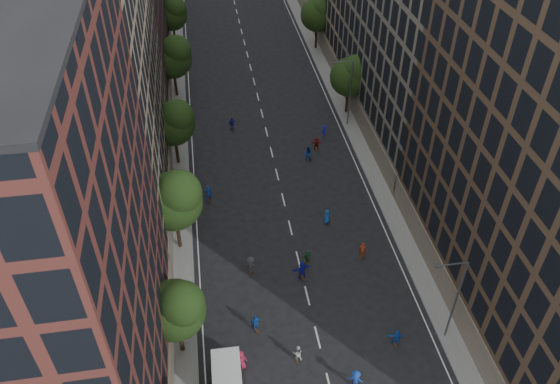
# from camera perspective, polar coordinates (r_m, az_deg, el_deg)

# --- Properties ---
(ground) EXTENTS (240.00, 240.00, 0.00)m
(ground) POSITION_cam_1_polar(r_m,az_deg,el_deg) (66.04, -0.82, 3.95)
(ground) COLOR black
(ground) RESTS_ON ground
(sidewalk_left) EXTENTS (4.00, 105.00, 0.15)m
(sidewalk_left) POSITION_cam_1_polar(r_m,az_deg,el_deg) (71.94, -11.27, 6.51)
(sidewalk_left) COLOR slate
(sidewalk_left) RESTS_ON ground
(sidewalk_right) EXTENTS (4.00, 105.00, 0.15)m
(sidewalk_right) POSITION_cam_1_polar(r_m,az_deg,el_deg) (74.35, 7.61, 8.14)
(sidewalk_right) COLOR slate
(sidewalk_right) RESTS_ON ground
(bldg_left_a) EXTENTS (14.00, 22.00, 30.00)m
(bldg_left_a) POSITION_cam_1_polar(r_m,az_deg,el_deg) (35.69, -25.45, -6.66)
(bldg_left_a) COLOR #592822
(bldg_left_a) RESTS_ON ground
(bldg_left_b) EXTENTS (14.00, 26.00, 34.00)m
(bldg_left_b) POSITION_cam_1_polar(r_m,az_deg,el_deg) (53.97, -21.16, 13.47)
(bldg_left_b) COLOR #867157
(bldg_left_b) RESTS_ON ground
(tree_left_1) EXTENTS (4.80, 4.80, 8.21)m
(tree_left_1) POSITION_cam_1_polar(r_m,az_deg,el_deg) (42.81, -10.72, -11.87)
(tree_left_1) COLOR black
(tree_left_1) RESTS_ON ground
(tree_left_2) EXTENTS (5.60, 5.60, 9.45)m
(tree_left_2) POSITION_cam_1_polar(r_m,az_deg,el_deg) (50.67, -10.94, -0.69)
(tree_left_2) COLOR black
(tree_left_2) RESTS_ON ground
(tree_left_3) EXTENTS (5.00, 5.00, 8.58)m
(tree_left_3) POSITION_cam_1_polar(r_m,az_deg,el_deg) (62.37, -11.00, 7.21)
(tree_left_3) COLOR black
(tree_left_3) RESTS_ON ground
(tree_left_4) EXTENTS (5.40, 5.40, 9.08)m
(tree_left_4) POSITION_cam_1_polar(r_m,az_deg,el_deg) (76.28, -11.10, 13.77)
(tree_left_4) COLOR black
(tree_left_4) RESTS_ON ground
(tree_left_5) EXTENTS (4.80, 4.80, 8.33)m
(tree_left_5) POSITION_cam_1_polar(r_m,az_deg,el_deg) (91.15, -11.14, 17.86)
(tree_left_5) COLOR black
(tree_left_5) RESTS_ON ground
(tree_right_a) EXTENTS (5.00, 5.00, 8.39)m
(tree_right_a) POSITION_cam_1_polar(r_m,az_deg,el_deg) (71.76, 7.44, 12.04)
(tree_right_a) COLOR black
(tree_right_a) RESTS_ON ground
(tree_right_b) EXTENTS (5.20, 5.20, 8.83)m
(tree_right_b) POSITION_cam_1_polar(r_m,az_deg,el_deg) (89.24, 4.06, 18.19)
(tree_right_b) COLOR black
(tree_right_b) RESTS_ON ground
(streetlamp_near) EXTENTS (2.64, 0.22, 9.06)m
(streetlamp_near) POSITION_cam_1_polar(r_m,az_deg,el_deg) (45.42, 17.76, -10.35)
(streetlamp_near) COLOR #595B60
(streetlamp_near) RESTS_ON ground
(streetlamp_far) EXTENTS (2.64, 0.22, 9.06)m
(streetlamp_far) POSITION_cam_1_polar(r_m,az_deg,el_deg) (69.31, 7.18, 10.56)
(streetlamp_far) COLOR #595B60
(streetlamp_far) RESTS_ON ground
(cargo_van) EXTENTS (2.43, 5.02, 2.64)m
(cargo_van) POSITION_cam_1_polar(r_m,az_deg,el_deg) (43.54, -5.49, -19.39)
(cargo_van) COLOR silver
(cargo_van) RESTS_ON ground
(skater_3) EXTENTS (1.36, 1.11, 1.83)m
(skater_3) POSITION_cam_1_polar(r_m,az_deg,el_deg) (44.52, 7.91, -18.82)
(skater_3) COLOR #153FB1
(skater_3) RESTS_ON ground
(skater_4) EXTENTS (1.09, 0.64, 1.74)m
(skater_4) POSITION_cam_1_polar(r_m,az_deg,el_deg) (47.18, -2.56, -13.50)
(skater_4) COLOR blue
(skater_4) RESTS_ON ground
(skater_5) EXTENTS (1.54, 0.75, 1.59)m
(skater_5) POSITION_cam_1_polar(r_m,az_deg,el_deg) (47.33, 12.06, -14.67)
(skater_5) COLOR blue
(skater_5) RESTS_ON ground
(skater_6) EXTENTS (1.02, 0.74, 1.94)m
(skater_6) POSITION_cam_1_polar(r_m,az_deg,el_deg) (45.06, -4.06, -17.14)
(skater_6) COLOR #A71B3B
(skater_6) RESTS_ON ground
(skater_7) EXTENTS (0.77, 0.66, 1.79)m
(skater_7) POSITION_cam_1_polar(r_m,az_deg,el_deg) (53.22, 8.62, -6.01)
(skater_7) COLOR #9F311A
(skater_7) RESTS_ON ground
(skater_8) EXTENTS (0.87, 0.74, 1.59)m
(skater_8) POSITION_cam_1_polar(r_m,az_deg,el_deg) (45.54, 1.85, -16.49)
(skater_8) COLOR silver
(skater_8) RESTS_ON ground
(skater_9) EXTENTS (1.37, 1.04, 1.87)m
(skater_9) POSITION_cam_1_polar(r_m,az_deg,el_deg) (51.28, -3.09, -7.66)
(skater_9) COLOR #37383C
(skater_9) RESTS_ON ground
(skater_10) EXTENTS (0.99, 0.66, 1.55)m
(skater_10) POSITION_cam_1_polar(r_m,az_deg,el_deg) (52.20, 2.89, -6.82)
(skater_10) COLOR #1E6631
(skater_10) RESTS_ON ground
(skater_11) EXTENTS (1.86, 1.02, 1.91)m
(skater_11) POSITION_cam_1_polar(r_m,az_deg,el_deg) (50.82, 2.32, -8.16)
(skater_11) COLOR #13169D
(skater_11) RESTS_ON ground
(skater_12) EXTENTS (0.96, 0.81, 1.66)m
(skater_12) POSITION_cam_1_polar(r_m,az_deg,el_deg) (56.30, 4.92, -2.62)
(skater_12) COLOR #154EB0
(skater_12) RESTS_ON ground
(skater_13) EXTENTS (0.78, 0.59, 1.93)m
(skater_13) POSITION_cam_1_polar(r_m,az_deg,el_deg) (59.25, -7.50, -0.14)
(skater_13) COLOR #13399E
(skater_13) RESTS_ON ground
(skater_14) EXTENTS (1.11, 0.96, 1.95)m
(skater_14) POSITION_cam_1_polar(r_m,az_deg,el_deg) (64.58, 2.92, 4.02)
(skater_14) COLOR #123B97
(skater_14) RESTS_ON ground
(skater_15) EXTENTS (1.14, 0.94, 1.54)m
(skater_15) POSITION_cam_1_polar(r_m,az_deg,el_deg) (69.03, 4.61, 6.35)
(skater_15) COLOR #1517B0
(skater_15) RESTS_ON ground
(skater_16) EXTENTS (1.11, 0.67, 1.76)m
(skater_16) POSITION_cam_1_polar(r_m,az_deg,el_deg) (70.26, -5.02, 7.09)
(skater_16) COLOR #1E15B2
(skater_16) RESTS_ON ground
(skater_17) EXTENTS (1.53, 0.56, 1.62)m
(skater_17) POSITION_cam_1_polar(r_m,az_deg,el_deg) (66.60, 3.85, 5.05)
(skater_17) COLOR maroon
(skater_17) RESTS_ON ground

